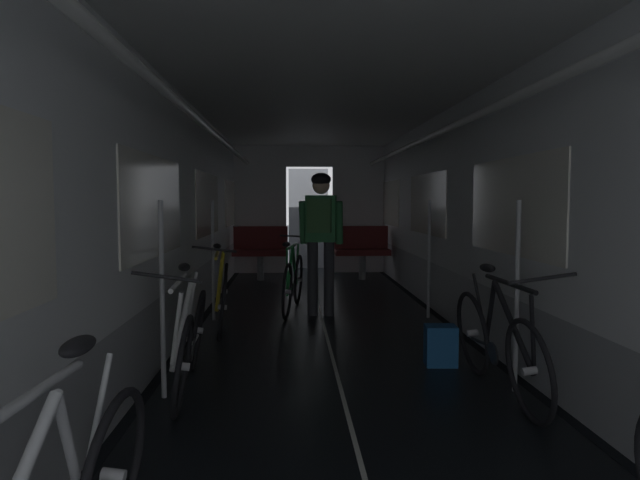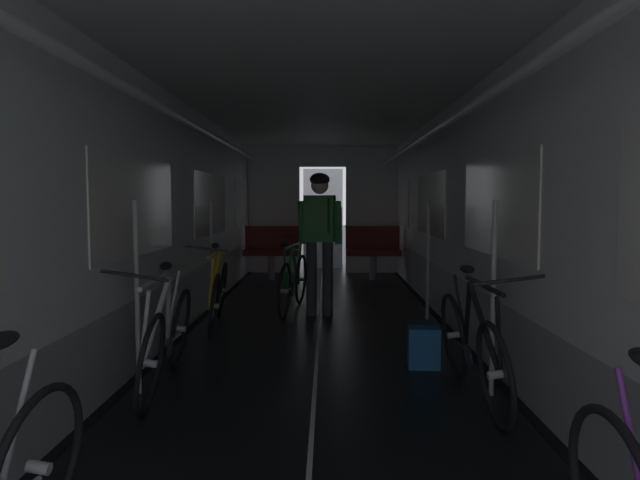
# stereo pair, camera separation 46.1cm
# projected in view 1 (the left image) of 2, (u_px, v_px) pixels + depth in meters

# --- Properties ---
(train_car_shell) EXTENTS (3.14, 12.34, 2.57)m
(train_car_shell) POSITION_uv_depth(u_px,v_px,m) (328.00, 169.00, 5.44)
(train_car_shell) COLOR black
(train_car_shell) RESTS_ON ground
(bench_seat_far_left) EXTENTS (0.98, 0.51, 0.95)m
(bench_seat_far_left) POSITION_uv_depth(u_px,v_px,m) (260.00, 248.00, 9.92)
(bench_seat_far_left) COLOR gray
(bench_seat_far_left) RESTS_ON ground
(bench_seat_far_right) EXTENTS (0.98, 0.51, 0.95)m
(bench_seat_far_right) POSITION_uv_depth(u_px,v_px,m) (362.00, 247.00, 10.02)
(bench_seat_far_right) COLOR gray
(bench_seat_far_right) RESTS_ON ground
(bicycle_white) EXTENTS (0.44, 1.70, 0.96)m
(bicycle_white) POSITION_uv_depth(u_px,v_px,m) (190.00, 339.00, 4.13)
(bicycle_white) COLOR black
(bicycle_white) RESTS_ON ground
(bicycle_black) EXTENTS (0.44, 1.69, 0.95)m
(bicycle_black) POSITION_uv_depth(u_px,v_px,m) (498.00, 343.00, 4.02)
(bicycle_black) COLOR black
(bicycle_black) RESTS_ON ground
(bicycle_yellow) EXTENTS (0.44, 1.69, 0.95)m
(bicycle_yellow) POSITION_uv_depth(u_px,v_px,m) (222.00, 294.00, 6.13)
(bicycle_yellow) COLOR black
(bicycle_yellow) RESTS_ON ground
(person_cyclist_aisle) EXTENTS (0.55, 0.43, 1.73)m
(person_cyclist_aisle) POSITION_uv_depth(u_px,v_px,m) (321.00, 228.00, 6.77)
(person_cyclist_aisle) COLOR #2D2D33
(person_cyclist_aisle) RESTS_ON ground
(bicycle_green_in_aisle) EXTENTS (0.44, 1.68, 0.94)m
(bicycle_green_in_aisle) POSITION_uv_depth(u_px,v_px,m) (293.00, 281.00, 7.07)
(bicycle_green_in_aisle) COLOR black
(bicycle_green_in_aisle) RESTS_ON ground
(backpack_on_floor) EXTENTS (0.27, 0.22, 0.34)m
(backpack_on_floor) POSITION_uv_depth(u_px,v_px,m) (441.00, 345.00, 4.77)
(backpack_on_floor) COLOR #1E5693
(backpack_on_floor) RESTS_ON ground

